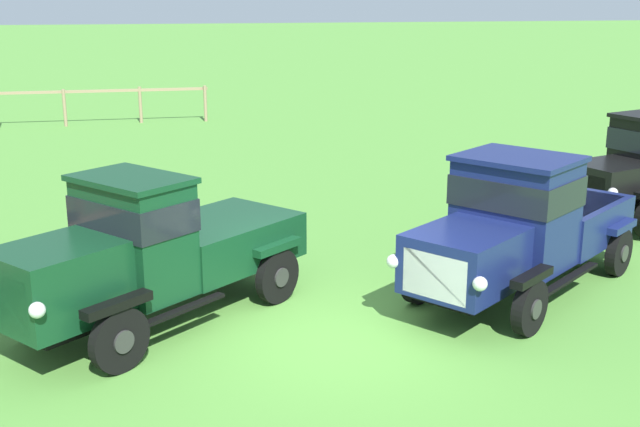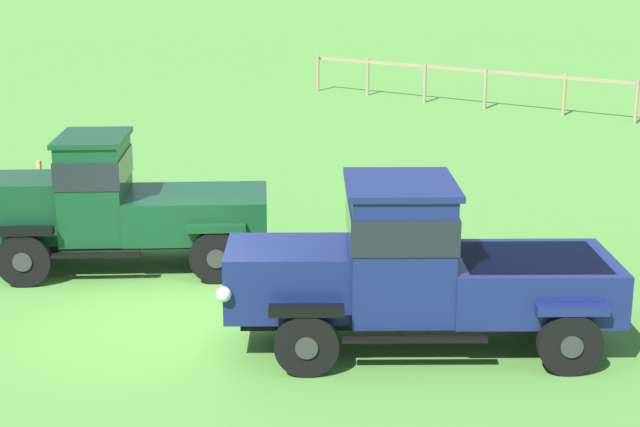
# 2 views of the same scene
# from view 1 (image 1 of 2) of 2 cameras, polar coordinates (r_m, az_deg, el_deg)

# --- Properties ---
(ground_plane) EXTENTS (240.00, 240.00, 0.00)m
(ground_plane) POSITION_cam_1_polar(r_m,az_deg,el_deg) (11.56, 0.25, -8.50)
(ground_plane) COLOR #518E38
(paddock_fence) EXTENTS (12.33, 0.41, 1.34)m
(paddock_fence) POSITION_cam_1_polar(r_m,az_deg,el_deg) (30.90, -19.67, 7.54)
(paddock_fence) COLOR #997F60
(paddock_fence) RESTS_ON ground
(vintage_truck_second_in_line) EXTENTS (4.74, 4.33, 2.26)m
(vintage_truck_second_in_line) POSITION_cam_1_polar(r_m,az_deg,el_deg) (11.77, -11.90, -2.55)
(vintage_truck_second_in_line) COLOR black
(vintage_truck_second_in_line) RESTS_ON ground
(vintage_truck_midrow_center) EXTENTS (5.09, 4.43, 2.28)m
(vintage_truck_midrow_center) POSITION_cam_1_polar(r_m,az_deg,el_deg) (13.13, 14.12, -0.73)
(vintage_truck_midrow_center) COLOR black
(vintage_truck_midrow_center) RESTS_ON ground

